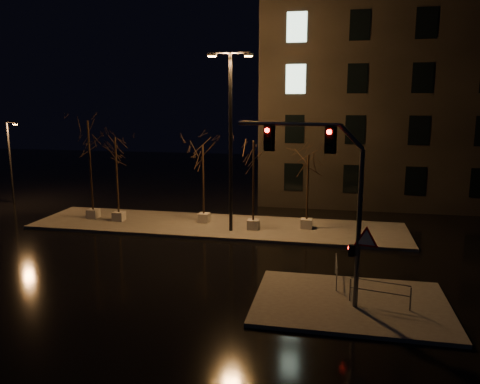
# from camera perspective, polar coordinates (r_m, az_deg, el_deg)

# --- Properties ---
(ground) EXTENTS (90.00, 90.00, 0.00)m
(ground) POSITION_cam_1_polar(r_m,az_deg,el_deg) (22.35, -6.75, -8.25)
(ground) COLOR black
(ground) RESTS_ON ground
(median) EXTENTS (22.00, 5.00, 0.15)m
(median) POSITION_cam_1_polar(r_m,az_deg,el_deg) (27.84, -2.90, -4.15)
(median) COLOR #4F4C47
(median) RESTS_ON ground
(sidewalk_corner) EXTENTS (7.00, 5.00, 0.15)m
(sidewalk_corner) POSITION_cam_1_polar(r_m,az_deg,el_deg) (18.06, 13.32, -13.03)
(sidewalk_corner) COLOR #4F4C47
(sidewalk_corner) RESTS_ON ground
(building) EXTENTS (25.00, 12.00, 15.00)m
(building) POSITION_cam_1_polar(r_m,az_deg,el_deg) (38.71, 22.72, 10.39)
(building) COLOR black
(building) RESTS_ON ground
(tree_0) EXTENTS (1.80, 1.80, 6.20)m
(tree_0) POSITION_cam_1_polar(r_m,az_deg,el_deg) (30.07, -17.94, 5.72)
(tree_0) COLOR #ACA8A0
(tree_0) RESTS_ON median
(tree_1) EXTENTS (1.80, 1.80, 5.24)m
(tree_1) POSITION_cam_1_polar(r_m,az_deg,el_deg) (28.98, -14.89, 4.26)
(tree_1) COLOR #ACA8A0
(tree_1) RESTS_ON median
(tree_2) EXTENTS (1.80, 1.80, 4.79)m
(tree_2) POSITION_cam_1_polar(r_m,az_deg,el_deg) (27.76, -4.53, 3.60)
(tree_2) COLOR #ACA8A0
(tree_2) RESTS_ON median
(tree_3) EXTENTS (1.80, 1.80, 5.19)m
(tree_3) POSITION_cam_1_polar(r_m,az_deg,el_deg) (26.10, 1.67, 3.83)
(tree_3) COLOR #ACA8A0
(tree_3) RESTS_ON median
(tree_4) EXTENTS (1.80, 1.80, 4.34)m
(tree_4) POSITION_cam_1_polar(r_m,az_deg,el_deg) (26.63, 8.28, 2.47)
(tree_4) COLOR #ACA8A0
(tree_4) RESTS_ON median
(traffic_signal_mast) EXTENTS (5.18, 1.26, 6.47)m
(traffic_signal_mast) POSITION_cam_1_polar(r_m,az_deg,el_deg) (16.56, 10.92, 0.57)
(traffic_signal_mast) COLOR #505357
(traffic_signal_mast) RESTS_ON sidewalk_corner
(streetlight_main) EXTENTS (2.44, 0.59, 9.76)m
(streetlight_main) POSITION_cam_1_polar(r_m,az_deg,el_deg) (25.65, -1.17, 7.51)
(streetlight_main) COLOR black
(streetlight_main) RESTS_ON median
(streetlight_far) EXTENTS (1.14, 0.46, 5.92)m
(streetlight_far) POSITION_cam_1_polar(r_m,az_deg,el_deg) (37.76, -26.16, 3.65)
(streetlight_far) COLOR black
(streetlight_far) RESTS_ON ground
(guard_rail_a) EXTENTS (2.08, 0.49, 0.92)m
(guard_rail_a) POSITION_cam_1_polar(r_m,az_deg,el_deg) (17.70, 16.68, -11.34)
(guard_rail_a) COLOR #505357
(guard_rail_a) RESTS_ON sidewalk_corner
(guard_rail_b) EXTENTS (0.08, 1.92, 0.91)m
(guard_rail_b) POSITION_cam_1_polar(r_m,az_deg,el_deg) (19.48, 11.65, -9.05)
(guard_rail_b) COLOR #505357
(guard_rail_b) RESTS_ON sidewalk_corner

